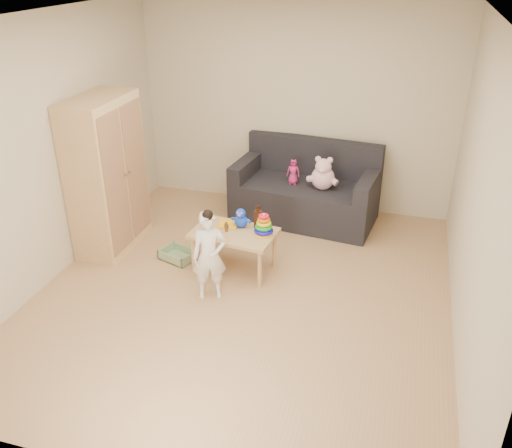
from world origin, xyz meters
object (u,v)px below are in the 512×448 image
(sofa, at_px, (304,201))
(play_table, at_px, (234,250))
(wardrobe, at_px, (106,175))
(toddler, at_px, (209,257))

(sofa, relative_size, play_table, 2.03)
(wardrobe, xyz_separation_m, sofa, (1.99, 1.24, -0.62))
(wardrobe, height_order, toddler, wardrobe)
(play_table, relative_size, toddler, 0.96)
(wardrobe, relative_size, sofa, 0.99)
(wardrobe, bearing_deg, play_table, -5.75)
(wardrobe, bearing_deg, sofa, 31.91)
(wardrobe, relative_size, toddler, 1.93)
(sofa, bearing_deg, wardrobe, -141.34)
(toddler, bearing_deg, sofa, 50.33)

